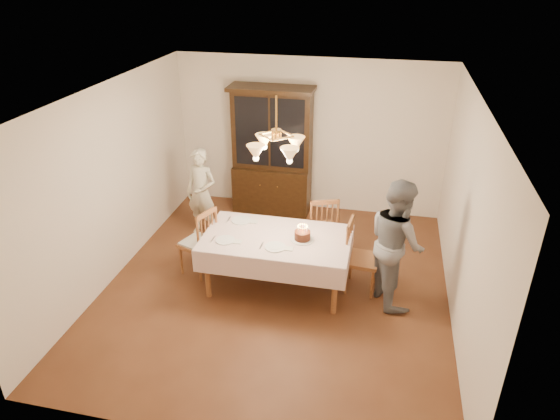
% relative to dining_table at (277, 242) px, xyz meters
% --- Properties ---
extents(ground, '(5.00, 5.00, 0.00)m').
position_rel_dining_table_xyz_m(ground, '(0.00, 0.00, -0.68)').
color(ground, '#522A17').
rests_on(ground, ground).
extents(room_shell, '(5.00, 5.00, 5.00)m').
position_rel_dining_table_xyz_m(room_shell, '(0.00, 0.00, 0.90)').
color(room_shell, white).
rests_on(room_shell, ground).
extents(dining_table, '(1.90, 1.10, 0.76)m').
position_rel_dining_table_xyz_m(dining_table, '(0.00, 0.00, 0.00)').
color(dining_table, brown).
rests_on(dining_table, ground).
extents(china_hutch, '(1.38, 0.54, 2.16)m').
position_rel_dining_table_xyz_m(china_hutch, '(-0.59, 2.25, 0.36)').
color(china_hutch, black).
rests_on(china_hutch, ground).
extents(chair_far_side, '(0.56, 0.54, 1.00)m').
position_rel_dining_table_xyz_m(chair_far_side, '(0.46, 0.88, -0.24)').
color(chair_far_side, brown).
rests_on(chair_far_side, ground).
extents(chair_left_end, '(0.55, 0.56, 1.00)m').
position_rel_dining_table_xyz_m(chair_left_end, '(-1.13, 0.10, -0.23)').
color(chair_left_end, brown).
rests_on(chair_left_end, ground).
extents(chair_right_end, '(0.46, 0.48, 1.00)m').
position_rel_dining_table_xyz_m(chair_right_end, '(1.10, 0.19, -0.24)').
color(chair_right_end, brown).
rests_on(chair_right_end, ground).
extents(elderly_woman, '(0.58, 0.44, 1.42)m').
position_rel_dining_table_xyz_m(elderly_woman, '(-1.46, 1.17, 0.03)').
color(elderly_woman, beige).
rests_on(elderly_woman, ground).
extents(adult_in_grey, '(0.92, 1.00, 1.67)m').
position_rel_dining_table_xyz_m(adult_in_grey, '(1.51, 0.06, 0.15)').
color(adult_in_grey, slate).
rests_on(adult_in_grey, ground).
extents(birthday_cake, '(0.30, 0.30, 0.21)m').
position_rel_dining_table_xyz_m(birthday_cake, '(0.34, -0.00, 0.13)').
color(birthday_cake, white).
rests_on(birthday_cake, dining_table).
extents(place_setting_near_left, '(0.39, 0.24, 0.02)m').
position_rel_dining_table_xyz_m(place_setting_near_left, '(-0.61, -0.23, 0.08)').
color(place_setting_near_left, white).
rests_on(place_setting_near_left, dining_table).
extents(place_setting_near_right, '(0.41, 0.26, 0.02)m').
position_rel_dining_table_xyz_m(place_setting_near_right, '(0.05, -0.26, 0.08)').
color(place_setting_near_right, white).
rests_on(place_setting_near_right, dining_table).
extents(place_setting_far_left, '(0.42, 0.27, 0.02)m').
position_rel_dining_table_xyz_m(place_setting_far_left, '(-0.56, 0.33, 0.08)').
color(place_setting_far_left, white).
rests_on(place_setting_far_left, dining_table).
extents(chandelier, '(0.62, 0.62, 0.73)m').
position_rel_dining_table_xyz_m(chandelier, '(-0.00, -0.00, 1.29)').
color(chandelier, '#BF8C3F').
rests_on(chandelier, ground).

